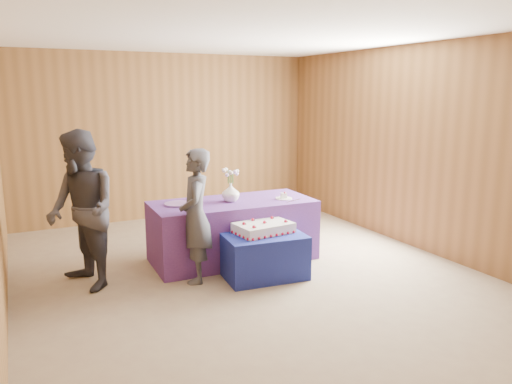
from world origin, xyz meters
TOP-DOWN VIEW (x-y plane):
  - ground at (0.00, 0.00)m, footprint 6.00×6.00m
  - room_shell at (0.00, 0.00)m, footprint 5.04×6.04m
  - cake_table at (0.15, -0.20)m, footprint 0.96×0.78m
  - serving_table at (0.07, 0.48)m, footprint 2.03×0.96m
  - sheet_cake at (0.18, -0.16)m, footprint 0.70×0.52m
  - vase at (0.05, 0.48)m, footprint 0.25×0.25m
  - flower_spray at (0.05, 0.48)m, footprint 0.22×0.21m
  - platter at (-0.59, 0.59)m, footprint 0.42×0.42m
  - plate at (0.71, 0.32)m, footprint 0.24×0.24m
  - cake_slice at (0.71, 0.32)m, footprint 0.09×0.08m
  - knife at (0.76, 0.17)m, footprint 0.25×0.11m
  - guest_left at (-0.58, 0.00)m, footprint 0.52×0.63m
  - guest_right at (-1.72, 0.33)m, footprint 0.85×0.98m

SIDE VIEW (x-z plane):
  - ground at x=0.00m, z-range 0.00..0.00m
  - cake_table at x=0.15m, z-range 0.00..0.50m
  - serving_table at x=0.07m, z-range 0.00..0.75m
  - sheet_cake at x=0.18m, z-range 0.48..0.63m
  - guest_left at x=-0.58m, z-range 0.00..1.49m
  - knife at x=0.76m, z-range 0.75..0.75m
  - plate at x=0.71m, z-range 0.75..0.76m
  - platter at x=-0.59m, z-range 0.75..0.77m
  - cake_slice at x=0.71m, z-range 0.75..0.84m
  - guest_right at x=-1.72m, z-range 0.00..1.71m
  - vase at x=0.05m, z-range 0.75..0.98m
  - flower_spray at x=0.05m, z-range 1.03..1.20m
  - room_shell at x=0.00m, z-range 0.44..3.16m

